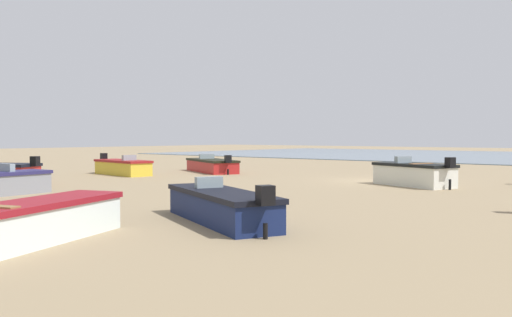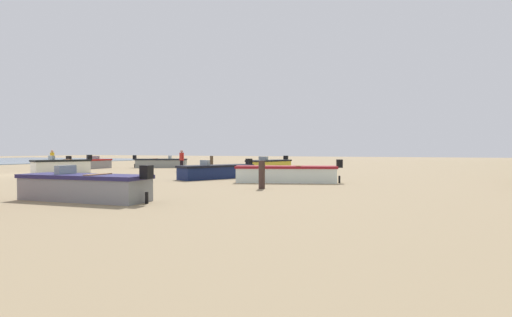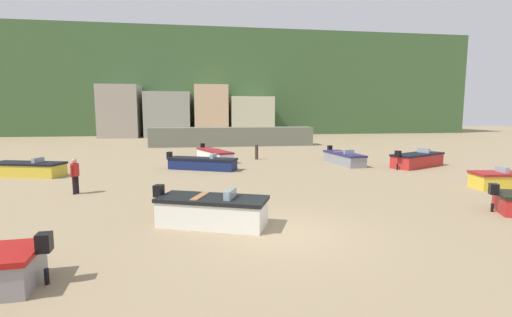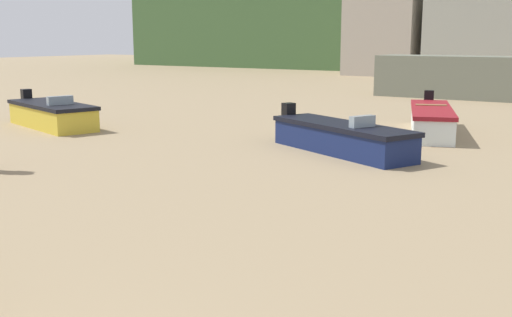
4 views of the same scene
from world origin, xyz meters
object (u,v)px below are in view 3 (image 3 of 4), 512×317
at_px(boat_grey_1, 344,158).
at_px(boat_white_6, 212,211).
at_px(boat_yellow_3, 27,169).
at_px(boat_white_4, 214,155).
at_px(mooring_post_mid_beach, 257,152).
at_px(boat_red_9, 417,160).
at_px(boat_navy_0, 202,163).
at_px(beach_walker_foreground, 75,173).

bearing_deg(boat_grey_1, boat_white_6, 47.84).
distance_m(boat_yellow_3, boat_white_4, 12.28).
bearing_deg(boat_white_4, mooring_post_mid_beach, 162.53).
distance_m(boat_yellow_3, boat_white_6, 15.11).
distance_m(boat_red_9, mooring_post_mid_beach, 11.64).
relative_size(boat_navy_0, boat_yellow_3, 1.02).
height_order(boat_grey_1, mooring_post_mid_beach, mooring_post_mid_beach).
height_order(boat_yellow_3, beach_walker_foreground, beach_walker_foreground).
bearing_deg(beach_walker_foreground, boat_yellow_3, 60.66).
height_order(boat_grey_1, boat_red_9, boat_red_9).
distance_m(boat_white_4, boat_red_9, 14.60).
relative_size(boat_white_6, boat_red_9, 0.85).
xyz_separation_m(boat_white_6, mooring_post_mid_beach, (4.07, 16.61, 0.09)).
height_order(boat_white_6, boat_red_9, boat_white_6).
bearing_deg(mooring_post_mid_beach, beach_walker_foreground, -132.43).
xyz_separation_m(boat_yellow_3, boat_white_4, (11.02, 5.43, 0.00)).
distance_m(boat_grey_1, boat_yellow_3, 20.19).
distance_m(boat_yellow_3, beach_walker_foreground, 6.95).
relative_size(boat_red_9, mooring_post_mid_beach, 3.92).
bearing_deg(boat_white_6, boat_grey_1, 164.59).
xyz_separation_m(boat_navy_0, boat_red_9, (14.47, -1.03, 0.08)).
relative_size(boat_yellow_3, beach_walker_foreground, 2.80).
distance_m(boat_navy_0, mooring_post_mid_beach, 6.29).
xyz_separation_m(boat_navy_0, boat_yellow_3, (-10.07, -0.95, 0.02)).
bearing_deg(boat_white_6, boat_red_9, 149.21).
distance_m(boat_navy_0, beach_walker_foreground, 8.58).
height_order(boat_grey_1, boat_white_6, boat_white_6).
bearing_deg(mooring_post_mid_beach, boat_white_4, -177.91).
height_order(boat_navy_0, mooring_post_mid_beach, mooring_post_mid_beach).
bearing_deg(boat_white_4, boat_white_6, 67.89).
bearing_deg(boat_white_6, beach_walker_foreground, -111.95).
bearing_deg(beach_walker_foreground, boat_red_9, -53.24).
bearing_deg(boat_white_4, boat_navy_0, 58.46).
relative_size(boat_white_4, beach_walker_foreground, 3.17).
height_order(boat_red_9, beach_walker_foreground, beach_walker_foreground).
xyz_separation_m(boat_white_4, boat_white_6, (-0.73, -16.49, 0.07)).
height_order(boat_white_6, beach_walker_foreground, beach_walker_foreground).
xyz_separation_m(boat_navy_0, beach_walker_foreground, (-5.73, -6.36, 0.56)).
distance_m(boat_grey_1, mooring_post_mid_beach, 6.78).
height_order(boat_white_4, boat_white_6, boat_white_6).
height_order(boat_white_4, beach_walker_foreground, beach_walker_foreground).
bearing_deg(boat_navy_0, boat_red_9, 110.80).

